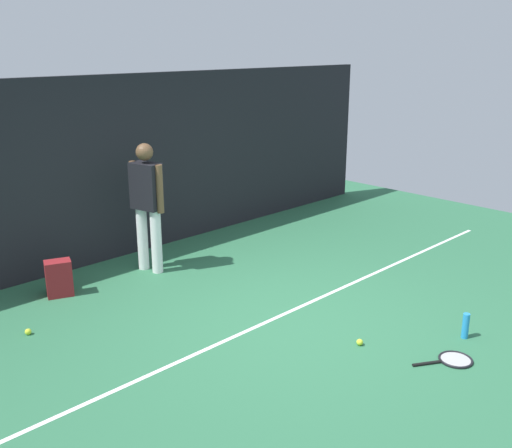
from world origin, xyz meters
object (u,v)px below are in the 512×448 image
tennis_ball_by_fence (28,332)px  tennis_racket (453,360)px  water_bottle (466,326)px  backpack (59,279)px  tennis_ball_near_player (360,342)px  tennis_player (147,200)px

tennis_ball_by_fence → tennis_racket: bearing=-51.6°
tennis_ball_by_fence → water_bottle: 4.51m
backpack → tennis_ball_near_player: backpack is taller
tennis_ball_by_fence → water_bottle: bearing=-45.3°
tennis_ball_near_player → tennis_ball_by_fence: same height
backpack → water_bottle: 4.63m
tennis_player → water_bottle: bearing=3.8°
tennis_racket → water_bottle: water_bottle is taller
tennis_player → water_bottle: size_ratio=6.31×
tennis_racket → water_bottle: size_ratio=2.29×
tennis_racket → backpack: size_ratio=1.40×
tennis_ball_by_fence → water_bottle: size_ratio=0.25×
tennis_ball_near_player → water_bottle: size_ratio=0.25×
backpack → tennis_ball_by_fence: size_ratio=6.67×
backpack → tennis_ball_by_fence: 1.03m
tennis_player → backpack: tennis_player is taller
tennis_player → backpack: size_ratio=3.86×
tennis_racket → tennis_ball_near_player: bearing=146.0°
tennis_ball_by_fence → backpack: bearing=44.8°
tennis_ball_near_player → backpack: bearing=115.5°
tennis_racket → backpack: bearing=146.2°
water_bottle → tennis_ball_by_fence: bearing=134.7°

